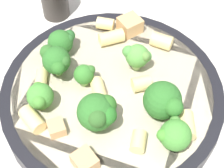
# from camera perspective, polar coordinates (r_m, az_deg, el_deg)

# --- Properties ---
(ground_plane) EXTENTS (2.00, 2.00, 0.00)m
(ground_plane) POSITION_cam_1_polar(r_m,az_deg,el_deg) (0.44, 0.00, -3.07)
(ground_plane) COLOR beige
(pasta_bowl) EXTENTS (0.25, 0.25, 0.03)m
(pasta_bowl) POSITION_cam_1_polar(r_m,az_deg,el_deg) (0.42, 0.00, -1.77)
(pasta_bowl) COLOR black
(pasta_bowl) RESTS_ON ground_plane
(broccoli_floret_0) EXTENTS (0.02, 0.02, 0.03)m
(broccoli_floret_0) POSITION_cam_1_polar(r_m,az_deg,el_deg) (0.41, -4.18, 1.50)
(broccoli_floret_0) COLOR #9EC175
(broccoli_floret_0) RESTS_ON pasta_bowl
(broccoli_floret_1) EXTENTS (0.04, 0.05, 0.04)m
(broccoli_floret_1) POSITION_cam_1_polar(r_m,az_deg,el_deg) (0.38, 7.91, -2.62)
(broccoli_floret_1) COLOR #9EC175
(broccoli_floret_1) RESTS_ON pasta_bowl
(broccoli_floret_2) EXTENTS (0.03, 0.03, 0.03)m
(broccoli_floret_2) POSITION_cam_1_polar(r_m,az_deg,el_deg) (0.42, 3.87, 4.32)
(broccoli_floret_2) COLOR #9EC175
(broccoli_floret_2) RESTS_ON pasta_bowl
(broccoli_floret_3) EXTENTS (0.03, 0.03, 0.03)m
(broccoli_floret_3) POSITION_cam_1_polar(r_m,az_deg,el_deg) (0.44, -7.64, 6.53)
(broccoli_floret_3) COLOR #93B766
(broccoli_floret_3) RESTS_ON pasta_bowl
(broccoli_floret_4) EXTENTS (0.04, 0.04, 0.04)m
(broccoli_floret_4) POSITION_cam_1_polar(r_m,az_deg,el_deg) (0.37, -2.11, -4.31)
(broccoli_floret_4) COLOR #84AD60
(broccoli_floret_4) RESTS_ON pasta_bowl
(broccoli_floret_5) EXTENTS (0.03, 0.03, 0.04)m
(broccoli_floret_5) POSITION_cam_1_polar(r_m,az_deg,el_deg) (0.37, 9.52, -7.65)
(broccoli_floret_5) COLOR #93B766
(broccoli_floret_5) RESTS_ON pasta_bowl
(broccoli_floret_6) EXTENTS (0.03, 0.04, 0.04)m
(broccoli_floret_6) POSITION_cam_1_polar(r_m,az_deg,el_deg) (0.41, -8.52, 3.60)
(broccoli_floret_6) COLOR #93B766
(broccoli_floret_6) RESTS_ON pasta_bowl
(broccoli_floret_7) EXTENTS (0.03, 0.03, 0.03)m
(broccoli_floret_7) POSITION_cam_1_polar(r_m,az_deg,el_deg) (0.39, -10.91, -1.85)
(broccoli_floret_7) COLOR #93B766
(broccoli_floret_7) RESTS_ON pasta_bowl
(rigatoni_0) EXTENTS (0.03, 0.03, 0.02)m
(rigatoni_0) POSITION_cam_1_polar(r_m,az_deg,el_deg) (0.45, -0.09, 7.10)
(rigatoni_0) COLOR #E0C67F
(rigatoni_0) RESTS_ON pasta_bowl
(rigatoni_1) EXTENTS (0.02, 0.03, 0.02)m
(rigatoni_1) POSITION_cam_1_polar(r_m,az_deg,el_deg) (0.39, -12.04, -5.33)
(rigatoni_1) COLOR #E0C67F
(rigatoni_1) RESTS_ON pasta_bowl
(rigatoni_2) EXTENTS (0.02, 0.03, 0.02)m
(rigatoni_2) POSITION_cam_1_polar(r_m,az_deg,el_deg) (0.45, 7.98, 6.26)
(rigatoni_2) COLOR #E0C67F
(rigatoni_2) RESTS_ON pasta_bowl
(rigatoni_3) EXTENTS (0.03, 0.03, 0.01)m
(rigatoni_3) POSITION_cam_1_polar(r_m,az_deg,el_deg) (0.40, -2.02, -1.02)
(rigatoni_3) COLOR #E0C67F
(rigatoni_3) RESTS_ON pasta_bowl
(rigatoni_4) EXTENTS (0.03, 0.03, 0.01)m
(rigatoni_4) POSITION_cam_1_polar(r_m,az_deg,el_deg) (0.42, -10.79, 0.51)
(rigatoni_4) COLOR #E0C67F
(rigatoni_4) RESTS_ON pasta_bowl
(rigatoni_5) EXTENTS (0.03, 0.02, 0.02)m
(rigatoni_5) POSITION_cam_1_polar(r_m,az_deg,el_deg) (0.41, 4.52, 0.06)
(rigatoni_5) COLOR #E0C67F
(rigatoni_5) RESTS_ON pasta_bowl
(rigatoni_6) EXTENTS (0.03, 0.03, 0.02)m
(rigatoni_6) POSITION_cam_1_polar(r_m,az_deg,el_deg) (0.39, 11.30, -6.21)
(rigatoni_6) COLOR #E0C67F
(rigatoni_6) RESTS_ON pasta_bowl
(rigatoni_7) EXTENTS (0.02, 0.03, 0.01)m
(rigatoni_7) POSITION_cam_1_polar(r_m,az_deg,el_deg) (0.47, -1.03, 9.18)
(rigatoni_7) COLOR #E0C67F
(rigatoni_7) RESTS_ON pasta_bowl
(rigatoni_8) EXTENTS (0.03, 0.02, 0.01)m
(rigatoni_8) POSITION_cam_1_polar(r_m,az_deg,el_deg) (0.37, 4.04, -8.72)
(rigatoni_8) COLOR #E0C67F
(rigatoni_8) RESTS_ON pasta_bowl
(chicken_chunk_0) EXTENTS (0.02, 0.03, 0.02)m
(chicken_chunk_0) POSITION_cam_1_polar(r_m,az_deg,el_deg) (0.36, -4.18, -11.65)
(chicken_chunk_0) COLOR tan
(chicken_chunk_0) RESTS_ON pasta_bowl
(chicken_chunk_1) EXTENTS (0.02, 0.02, 0.01)m
(chicken_chunk_1) POSITION_cam_1_polar(r_m,az_deg,el_deg) (0.38, -8.46, -6.63)
(chicken_chunk_1) COLOR tan
(chicken_chunk_1) RESTS_ON pasta_bowl
(chicken_chunk_2) EXTENTS (0.03, 0.03, 0.02)m
(chicken_chunk_2) POSITION_cam_1_polar(r_m,az_deg,el_deg) (0.47, 2.75, 8.97)
(chicken_chunk_2) COLOR tan
(chicken_chunk_2) RESTS_ON pasta_bowl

